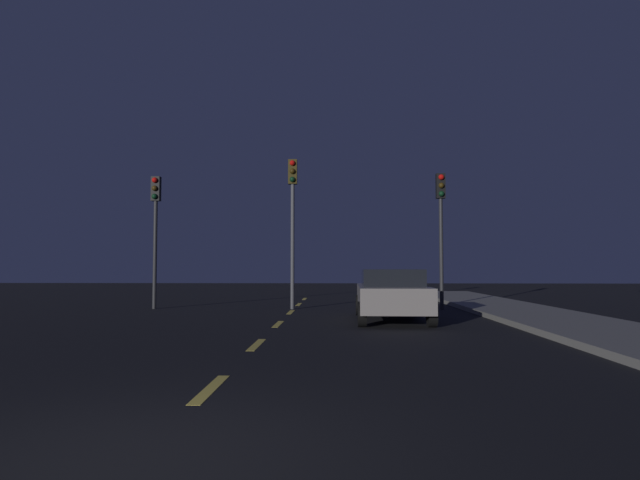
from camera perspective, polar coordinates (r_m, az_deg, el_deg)
name	(u,v)px	position (r m, az deg, el deg)	size (l,w,h in m)	color
ground_plane	(261,341)	(11.30, -6.29, -10.56)	(80.00, 80.00, 0.00)	black
sidewalk_curb_right	(632,338)	(12.65, 30.18, -9.02)	(3.00, 40.00, 0.15)	gray
lane_stripe_second	(210,389)	(7.03, -11.56, -15.19)	(0.16, 1.60, 0.01)	#EACC4C
lane_stripe_third	(257,345)	(10.71, -6.75, -10.96)	(0.16, 1.60, 0.01)	#EACC4C
lane_stripe_fourth	(278,324)	(14.45, -4.47, -8.88)	(0.16, 1.60, 0.01)	#EACC4C
lane_stripe_fifth	(291,312)	(18.21, -3.14, -7.65)	(0.16, 1.60, 0.01)	#EACC4C
lane_stripe_sixth	(299,304)	(21.99, -2.27, -6.84)	(0.16, 1.60, 0.01)	#EACC4C
lane_stripe_seventh	(305,299)	(25.78, -1.66, -6.26)	(0.16, 1.60, 0.01)	#EACC4C
traffic_signal_left	(155,216)	(20.57, -17.07, 2.48)	(0.32, 0.38, 4.84)	#2D2D30
traffic_signal_center	(293,205)	(19.57, -2.93, 3.75)	(0.32, 0.38, 5.44)	#4C4C51
traffic_signal_right	(441,214)	(19.82, 12.71, 2.72)	(0.32, 0.38, 4.89)	#2D2D30
car_stopped_ahead	(392,294)	(15.41, 7.61, -5.69)	(2.05, 4.48, 1.45)	gray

